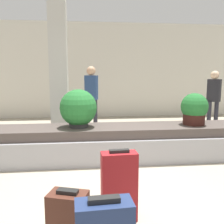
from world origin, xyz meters
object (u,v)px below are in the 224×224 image
object	(u,v)px
pillar	(59,68)
traveler_1	(214,95)
suitcase_0	(119,186)
traveler_2	(62,93)
potted_plant_1	(78,109)
potted_plant_0	(194,109)
traveler_0	(91,92)

from	to	relation	value
pillar	traveler_1	world-z (taller)	pillar
suitcase_0	traveler_2	distance (m)	4.48
potted_plant_1	traveler_2	world-z (taller)	traveler_2
potted_plant_0	traveler_1	distance (m)	2.57
traveler_1	traveler_2	xyz separation A→B (m)	(-4.03, 0.36, 0.06)
potted_plant_0	pillar	bearing A→B (deg)	152.15
potted_plant_0	traveler_0	world-z (taller)	traveler_0
traveler_2	traveler_0	bearing A→B (deg)	77.72
traveler_1	suitcase_0	bearing A→B (deg)	-80.22
traveler_2	potted_plant_1	bearing A→B (deg)	4.15
potted_plant_1	traveler_1	distance (m)	4.11
pillar	traveler_0	size ratio (longest dim) A/B	1.91
pillar	traveler_1	xyz separation A→B (m)	(3.97, 0.79, -0.68)
potted_plant_1	traveler_2	xyz separation A→B (m)	(-0.50, 2.45, 0.09)
suitcase_0	traveler_2	bearing A→B (deg)	99.24
pillar	potted_plant_1	xyz separation A→B (m)	(0.44, -1.30, -0.71)
suitcase_0	traveler_2	size ratio (longest dim) A/B	0.45
potted_plant_1	pillar	bearing A→B (deg)	108.55
potted_plant_0	traveler_0	xyz separation A→B (m)	(-1.77, 2.40, 0.15)
pillar	traveler_2	distance (m)	1.31
pillar	traveler_0	bearing A→B (deg)	56.42
traveler_0	traveler_1	xyz separation A→B (m)	(3.25, -0.29, -0.08)
potted_plant_0	traveler_1	size ratio (longest dim) A/B	0.36
potted_plant_1	traveler_0	xyz separation A→B (m)	(0.28, 2.39, 0.11)
traveler_0	suitcase_0	bearing A→B (deg)	-66.90
suitcase_0	potted_plant_1	size ratio (longest dim) A/B	1.13
suitcase_0	potted_plant_0	bearing A→B (deg)	46.34
pillar	traveler_0	distance (m)	1.43
potted_plant_0	suitcase_0	bearing A→B (deg)	-130.61
potted_plant_1	traveler_0	size ratio (longest dim) A/B	0.39
traveler_0	traveler_2	xyz separation A→B (m)	(-0.78, 0.07, -0.03)
pillar	traveler_2	size ratio (longest dim) A/B	1.95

